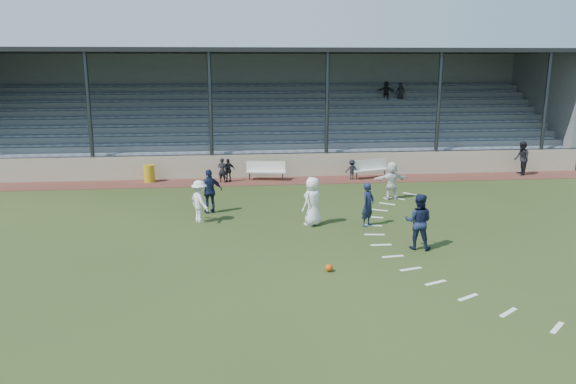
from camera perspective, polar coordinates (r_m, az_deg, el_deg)
The scene contains 19 objects.
ground at distance 18.44m, azimuth 0.82°, elevation -5.71°, with size 90.00×90.00×0.00m, color #2A3917.
cinder_track at distance 28.52m, azimuth -1.69°, elevation 1.13°, with size 34.00×2.00×0.02m, color #542921.
retaining_wall at distance 29.43m, azimuth -1.85°, elevation 2.68°, with size 34.00×0.18×1.20m, color tan.
bench_left at distance 28.66m, azimuth -2.26°, elevation 2.35°, with size 2.04×0.82×0.95m.
bench_right at distance 29.47m, azimuth 8.38°, elevation 2.52°, with size 2.03×1.05×0.95m.
trash_bin at distance 29.01m, azimuth -13.91°, elevation 1.84°, with size 0.54×0.54×0.87m, color gold.
football at distance 16.47m, azimuth 4.18°, elevation -7.69°, with size 0.22×0.22×0.22m, color #CB440B.
player_white_lead at distance 20.72m, azimuth 2.51°, elevation -0.95°, with size 0.89×0.58×1.82m, color white.
player_navy_lead at distance 20.83m, azimuth 8.13°, elevation -1.27°, with size 0.59×0.39×1.63m, color #151E3C.
player_navy_mid at distance 18.59m, azimuth 13.11°, elevation -2.94°, with size 0.89×0.69×1.83m, color #151E3C.
player_white_wing at distance 21.36m, azimuth -8.96°, elevation -0.96°, with size 1.04×0.60×1.62m, color white.
player_navy_wing at distance 22.60m, azimuth -7.94°, elevation 0.07°, with size 1.04×0.43×1.78m, color #151E3C.
player_white_back at distance 25.09m, azimuth 10.47°, elevation 1.16°, with size 1.55×0.49×1.67m, color white.
official at distance 32.32m, azimuth 22.65°, elevation 3.18°, with size 0.87×0.68×1.79m, color black.
sub_left_near at distance 28.22m, azimuth -6.69°, elevation 2.21°, with size 0.45×0.30×1.24m, color black.
sub_left_far at distance 28.34m, azimuth -6.07°, elevation 2.21°, with size 0.69×0.29×1.17m, color black.
sub_right at distance 28.96m, azimuth 6.49°, elevation 2.28°, with size 0.66×0.38×1.02m, color black.
grandstand at distance 33.85m, azimuth -2.46°, elevation 6.80°, with size 34.60×9.00×6.61m.
penalty_arc at distance 19.34m, azimuth 13.08°, elevation -5.13°, with size 3.89×14.63×0.01m.
Camera 1 is at (-2.09, -17.31, 5.98)m, focal length 35.00 mm.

